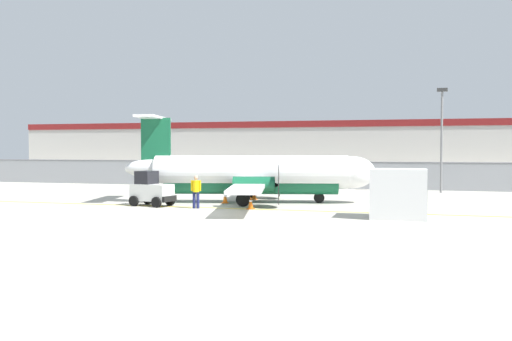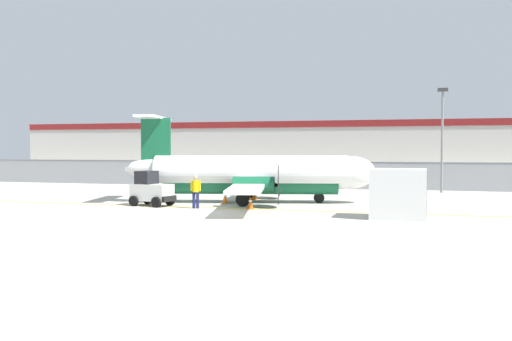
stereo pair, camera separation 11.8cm
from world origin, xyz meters
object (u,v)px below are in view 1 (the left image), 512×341
Objects in this scene: traffic_cone_near_left at (254,194)px; parked_car_2 at (302,172)px; baggage_tug at (151,190)px; traffic_cone_far_left at (251,203)px; traffic_cone_near_right at (225,198)px; parked_car_1 at (230,172)px; commuter_airplane at (256,175)px; ground_crew_worker at (196,190)px; parked_car_0 at (187,171)px; apron_light_pole at (442,131)px; parked_car_3 at (362,169)px; parked_car_4 at (426,175)px; cargo_container at (399,194)px; parked_car_5 at (484,174)px.

parked_car_2 reaches higher than traffic_cone_near_left.
baggage_tug is 5.65m from traffic_cone_far_left.
parked_car_1 reaches higher than traffic_cone_near_right.
commuter_airplane is 3.68× the size of parked_car_2.
ground_crew_worker and parked_car_1 have the same top height.
traffic_cone_near_right is 24.12m from parked_car_0.
parked_car_3 is at bearing 111.42° from apron_light_pole.
commuter_airplane is 3.78× the size of parked_car_4.
parked_car_0 is (-12.92, 20.53, -0.71)m from commuter_airplane.
traffic_cone_near_right is at bearing 155.17° from cargo_container.
ground_crew_worker is 0.39× the size of parked_car_2.
parked_car_3 is (16.20, 8.19, 0.00)m from parked_car_0.
parked_car_3 is (4.86, 29.47, 0.58)m from traffic_cone_near_right.
commuter_airplane is 15.03m from apron_light_pole.
baggage_tug is 25.85m from parked_car_4.
baggage_tug is at bearing -130.04° from traffic_cone_near_left.
traffic_cone_near_left and traffic_cone_near_right have the same top height.
apron_light_pole is (12.02, 11.22, 3.99)m from traffic_cone_near_right.
parked_car_4 is (6.27, -10.57, 0.00)m from parked_car_3.
traffic_cone_near_left is 5.37m from traffic_cone_far_left.
commuter_airplane is 24.27m from parked_car_0.
cargo_container reaches higher than parked_car_2.
parked_car_2 is at bearing 90.06° from traffic_cone_near_right.
traffic_cone_near_left is 0.15× the size of parked_car_0.
parked_car_4 is at bearing 96.64° from apron_light_pole.
parked_car_0 is at bearing 109.13° from commuter_airplane.
parked_car_1 is (5.29, -2.41, 0.00)m from parked_car_0.
traffic_cone_near_left is (1.49, 5.65, -0.64)m from ground_crew_worker.
baggage_tug is at bearing -124.55° from parked_car_4.
parked_car_1 is 17.18m from parked_car_4.
cargo_container reaches higher than traffic_cone_near_left.
baggage_tug reaches higher than parked_car_4.
cargo_container is 0.56× the size of parked_car_3.
apron_light_pole reaches higher than parked_car_2.
parked_car_5 is (14.96, 19.32, 0.58)m from traffic_cone_near_left.
cargo_container is at bearing 2.89° from baggage_tug.
ground_crew_worker and parked_car_0 have the same top height.
ground_crew_worker is 0.70× the size of cargo_container.
parked_car_2 is at bearing -146.04° from parked_car_1.
parked_car_5 is at bearing 52.25° from traffic_cone_near_left.
parked_car_4 is at bearing -175.87° from parked_car_1.
traffic_cone_near_left is 24.44m from parked_car_5.
baggage_tug is 3.91× the size of traffic_cone_far_left.
ground_crew_worker is 0.23× the size of apron_light_pole.
traffic_cone_near_left and traffic_cone_far_left have the same top height.
parked_car_2 is (-0.02, 22.34, 0.58)m from traffic_cone_near_right.
parked_car_1 is 19.92m from apron_light_pole.
apron_light_pole is at bearing 151.40° from parked_car_0.
ground_crew_worker is 32.96m from parked_car_3.
parked_car_3 is at bearing -131.81° from parked_car_1.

